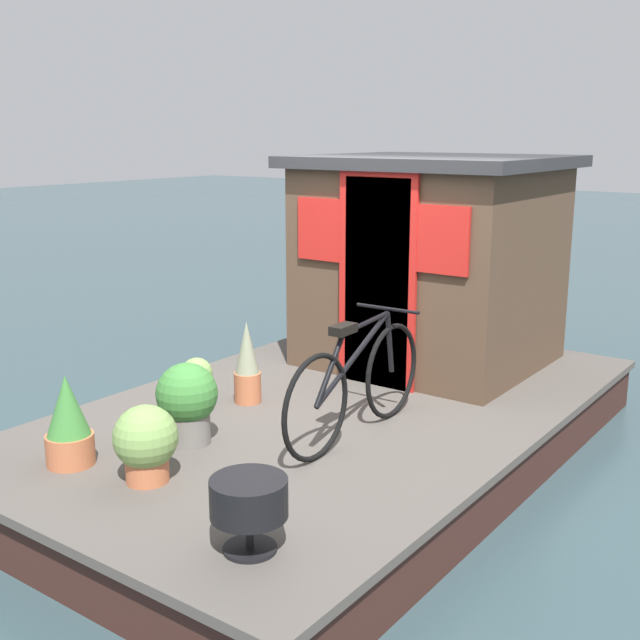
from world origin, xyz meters
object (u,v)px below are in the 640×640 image
object	(u,v)px
potted_plant_ivy	(187,401)
potted_plant_mint	(247,364)
houseboat_cabin	(430,260)
charcoal_grill	(249,500)
bicycle	(357,383)
potted_plant_succulent	(68,422)
potted_plant_lavender	(197,380)
potted_plant_fern	(146,442)

from	to	relation	value
potted_plant_ivy	potted_plant_mint	size ratio (longest dim) A/B	0.86
houseboat_cabin	potted_plant_mint	bearing A→B (deg)	162.91
potted_plant_mint	charcoal_grill	xyz separation A→B (m)	(-1.69, -1.50, -0.04)
bicycle	charcoal_grill	world-z (taller)	bicycle
potted_plant_ivy	charcoal_grill	world-z (taller)	potted_plant_ivy
houseboat_cabin	charcoal_grill	bearing A→B (deg)	-165.24
houseboat_cabin	potted_plant_succulent	world-z (taller)	houseboat_cabin
houseboat_cabin	potted_plant_mint	world-z (taller)	houseboat_cabin
potted_plant_lavender	potted_plant_fern	bearing A→B (deg)	-148.79
houseboat_cabin	potted_plant_ivy	distance (m)	2.80
potted_plant_fern	potted_plant_succulent	distance (m)	0.59
houseboat_cabin	bicycle	bearing A→B (deg)	-165.25
potted_plant_lavender	charcoal_grill	size ratio (longest dim) A/B	1.03
bicycle	potted_plant_lavender	xyz separation A→B (m)	(-0.25, 1.27, -0.16)
potted_plant_mint	potted_plant_succulent	world-z (taller)	potted_plant_mint
potted_plant_ivy	potted_plant_succulent	xyz separation A→B (m)	(-0.68, 0.35, -0.02)
bicycle	potted_plant_ivy	world-z (taller)	bicycle
potted_plant_mint	potted_plant_fern	bearing A→B (deg)	-162.08
potted_plant_fern	potted_plant_ivy	bearing A→B (deg)	22.18
potted_plant_lavender	potted_plant_ivy	distance (m)	0.67
houseboat_cabin	charcoal_grill	size ratio (longest dim) A/B	5.40
potted_plant_mint	potted_plant_fern	world-z (taller)	potted_plant_mint
potted_plant_mint	potted_plant_lavender	bearing A→B (deg)	151.13
houseboat_cabin	bicycle	size ratio (longest dim) A/B	1.28
potted_plant_lavender	charcoal_grill	bearing A→B (deg)	-128.34
potted_plant_lavender	bicycle	bearing A→B (deg)	-79.07
potted_plant_lavender	potted_plant_fern	size ratio (longest dim) A/B	0.85
houseboat_cabin	potted_plant_mint	distance (m)	2.03
potted_plant_lavender	potted_plant_mint	bearing A→B (deg)	-28.87
potted_plant_lavender	potted_plant_ivy	bearing A→B (deg)	-140.48
potted_plant_fern	potted_plant_mint	bearing A→B (deg)	17.92
houseboat_cabin	potted_plant_lavender	xyz separation A→B (m)	(-2.19, 0.76, -0.70)
potted_plant_ivy	potted_plant_succulent	bearing A→B (deg)	153.00
houseboat_cabin	potted_plant_fern	size ratio (longest dim) A/B	4.46
potted_plant_ivy	bicycle	bearing A→B (deg)	-48.02
houseboat_cabin	potted_plant_lavender	world-z (taller)	houseboat_cabin
potted_plant_ivy	potted_plant_lavender	bearing A→B (deg)	39.52
bicycle	potted_plant_mint	bearing A→B (deg)	84.44
potted_plant_fern	charcoal_grill	size ratio (longest dim) A/B	1.21
charcoal_grill	bicycle	bearing A→B (deg)	14.77
potted_plant_fern	potted_plant_succulent	bearing A→B (deg)	101.11
potted_plant_lavender	potted_plant_succulent	distance (m)	1.20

